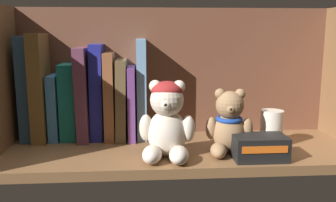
# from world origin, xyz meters

# --- Properties ---
(shelf_board) EXTENTS (0.75, 0.26, 0.02)m
(shelf_board) POSITION_xyz_m (0.00, 0.00, 0.01)
(shelf_board) COLOR brown
(shelf_board) RESTS_ON ground
(shelf_back_panel) EXTENTS (0.77, 0.01, 0.33)m
(shelf_back_panel) POSITION_xyz_m (0.00, 0.13, 0.16)
(shelf_back_panel) COLOR brown
(shelf_back_panel) RESTS_ON ground
(book_0) EXTENTS (0.03, 0.11, 0.24)m
(book_0) POSITION_xyz_m (-0.35, 0.10, 0.14)
(book_0) COLOR #2E577C
(book_0) RESTS_ON shelf_board
(book_1) EXTENTS (0.03, 0.14, 0.25)m
(book_1) POSITION_xyz_m (-0.31, 0.10, 0.14)
(book_1) COLOR brown
(book_1) RESTS_ON shelf_board
(book_2) EXTENTS (0.02, 0.11, 0.15)m
(book_2) POSITION_xyz_m (-0.28, 0.10, 0.10)
(book_2) COLOR #4285C3
(book_2) RESTS_ON shelf_board
(book_3) EXTENTS (0.04, 0.11, 0.18)m
(book_3) POSITION_xyz_m (-0.25, 0.10, 0.11)
(book_3) COLOR #17796D
(book_3) RESTS_ON shelf_board
(book_4) EXTENTS (0.03, 0.15, 0.21)m
(book_4) POSITION_xyz_m (-0.22, 0.10, 0.13)
(book_4) COLOR #62344A
(book_4) RESTS_ON shelf_board
(book_5) EXTENTS (0.03, 0.11, 0.22)m
(book_5) POSITION_xyz_m (-0.19, 0.10, 0.13)
(book_5) COLOR navy
(book_5) RESTS_ON shelf_board
(book_6) EXTENTS (0.02, 0.13, 0.20)m
(book_6) POSITION_xyz_m (-0.16, 0.10, 0.12)
(book_6) COLOR brown
(book_6) RESTS_ON shelf_board
(book_7) EXTENTS (0.03, 0.14, 0.19)m
(book_7) POSITION_xyz_m (-0.13, 0.10, 0.11)
(book_7) COLOR brown
(book_7) RESTS_ON shelf_board
(book_8) EXTENTS (0.02, 0.15, 0.17)m
(book_8) POSITION_xyz_m (-0.11, 0.10, 0.11)
(book_8) COLOR #68387E
(book_8) RESTS_ON shelf_board
(book_9) EXTENTS (0.02, 0.12, 0.23)m
(book_9) POSITION_xyz_m (-0.08, 0.10, 0.14)
(book_9) COLOR #6F9DC8
(book_9) RESTS_ON shelf_board
(teddy_bear_larger) EXTENTS (0.11, 0.12, 0.16)m
(teddy_bear_larger) POSITION_xyz_m (-0.03, -0.06, 0.09)
(teddy_bear_larger) COLOR beige
(teddy_bear_larger) RESTS_ON shelf_board
(teddy_bear_smaller) EXTENTS (0.10, 0.10, 0.13)m
(teddy_bear_smaller) POSITION_xyz_m (0.10, -0.04, 0.08)
(teddy_bear_smaller) COLOR #93704C
(teddy_bear_smaller) RESTS_ON shelf_board
(pillar_candle) EXTENTS (0.05, 0.05, 0.08)m
(pillar_candle) POSITION_xyz_m (0.20, -0.00, 0.06)
(pillar_candle) COLOR silver
(pillar_candle) RESTS_ON shelf_board
(small_product_box) EXTENTS (0.10, 0.07, 0.05)m
(small_product_box) POSITION_xyz_m (0.15, -0.08, 0.04)
(small_product_box) COLOR black
(small_product_box) RESTS_ON shelf_board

